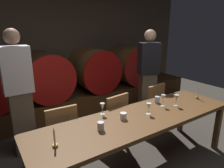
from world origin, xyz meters
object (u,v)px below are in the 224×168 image
Objects in this scene: chair_left at (61,132)px; wine_glass_center_left at (149,107)px; cup_left at (101,126)px; cup_right at (157,100)px; guest_right at (148,75)px; wine_barrel_center_left at (45,76)px; chair_right at (151,105)px; wine_glass_center_right at (163,98)px; wine_glass_far_right at (176,98)px; guest_left at (19,93)px; wine_glass_far_left at (102,107)px; wine_barrel_far_right at (128,65)px; dining_table at (139,122)px; wine_barrel_center_right at (93,69)px; chair_center at (113,118)px; candle_right at (197,95)px; cup_center at (123,116)px; candle_left at (55,142)px.

chair_left is 1.20m from wine_glass_center_left.
cup_left is 1.02× the size of cup_right.
guest_right is at bearing -164.96° from chair_left.
wine_glass_center_left is at bearing -73.08° from wine_barrel_center_left.
chair_right is 0.77m from wine_glass_center_right.
wine_glass_center_right is at bearing 150.15° from wine_glass_far_right.
wine_glass_far_right is at bearing 145.65° from guest_left.
cup_left is at bearing 115.18° from guest_left.
wine_barrel_center_left is 6.20× the size of wine_glass_far_left.
wine_glass_center_left is at bearing -122.53° from wine_barrel_far_right.
guest_right reaches higher than dining_table.
dining_table is 16.64× the size of wine_glass_far_right.
wine_barrel_center_right is 1.07× the size of chair_right.
wine_glass_center_right reaches higher than wine_glass_far_left.
chair_left is 1.65m from wine_glass_far_right.
wine_glass_center_right reaches higher than wine_glass_center_left.
chair_center is 1.00× the size of chair_right.
wine_barrel_center_left is at bearing -98.26° from chair_left.
chair_center is at bearing 151.03° from guest_left.
wine_glass_far_left is (-1.52, 0.32, 0.05)m from candle_right.
guest_left reaches higher than wine_barrel_far_right.
chair_right is at bearing 29.32° from cup_center.
dining_table is 13.56× the size of candle_right.
guest_right reaches higher than wine_glass_far_left.
candle_right reaches higher than wine_glass_center_right.
candle_right is at bearing -0.20° from dining_table.
wine_glass_center_left reaches higher than chair_center.
cup_right is at bearing 149.21° from guest_left.
wine_glass_far_left is 0.59m from wine_glass_center_left.
candle_left reaches higher than cup_left.
wine_glass_far_right reaches higher than wine_glass_far_left.
candle_left is at bearing 69.78° from chair_left.
candle_left is (-1.64, -2.26, -0.09)m from wine_barrel_center_right.
cup_left is (-1.12, -2.22, -0.09)m from wine_barrel_center_right.
chair_center is 4.35× the size of candle_left.
guest_left is 2.02m from wine_glass_center_right.
candle_right reaches higher than dining_table.
cup_left is (-1.42, -0.67, 0.30)m from chair_right.
guest_left is 1.28m from candle_left.
wine_glass_center_right is 0.19m from wine_glass_far_right.
guest_left is at bearing -36.62° from chair_center.
guest_right is (0.30, 0.41, 0.43)m from chair_right.
candle_left reaches higher than chair_left.
cup_left is (-0.05, -2.22, -0.09)m from wine_barrel_center_left.
chair_left is 10.92× the size of cup_center.
wine_glass_far_left reaches higher than dining_table.
guest_right is at bearing -61.96° from wine_barrel_center_right.
candle_right is (1.19, -0.00, 0.12)m from dining_table.
wine_barrel_center_left is 0.53× the size of guest_right.
dining_table is (-0.55, -2.20, -0.21)m from wine_barrel_center_right.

